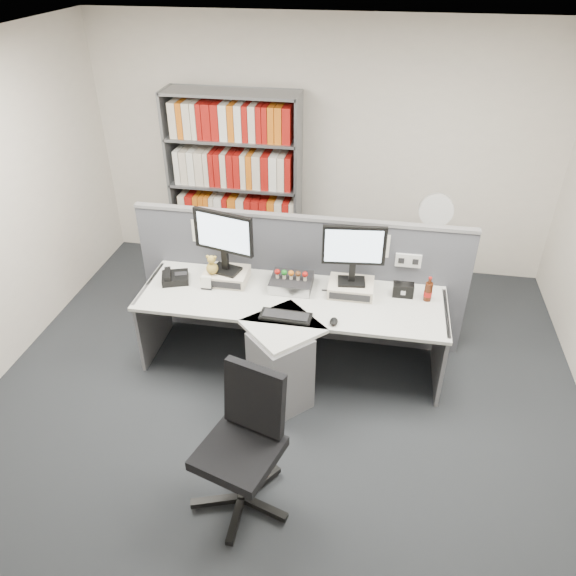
% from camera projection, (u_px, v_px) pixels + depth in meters
% --- Properties ---
extents(ground, '(5.50, 5.50, 0.00)m').
position_uv_depth(ground, '(274.00, 429.00, 4.38)').
color(ground, '#2B2E33').
rests_on(ground, ground).
extents(room_shell, '(5.04, 5.54, 2.72)m').
position_uv_depth(room_shell, '(270.00, 226.00, 3.41)').
color(room_shell, white).
rests_on(room_shell, ground).
extents(partition, '(3.00, 0.08, 1.27)m').
position_uv_depth(partition, '(300.00, 278.00, 5.06)').
color(partition, '#51535C').
rests_on(partition, ground).
extents(desk, '(2.60, 1.20, 0.72)m').
position_uv_depth(desk, '(287.00, 338.00, 4.63)').
color(desk, silver).
rests_on(desk, ground).
extents(monitor_riser_left, '(0.38, 0.31, 0.10)m').
position_uv_depth(monitor_riser_left, '(226.00, 276.00, 4.86)').
color(monitor_riser_left, beige).
rests_on(monitor_riser_left, desk).
extents(monitor_riser_right, '(0.38, 0.31, 0.10)m').
position_uv_depth(monitor_riser_right, '(351.00, 288.00, 4.70)').
color(monitor_riser_right, beige).
rests_on(monitor_riser_right, desk).
extents(monitor_left, '(0.54, 0.23, 0.56)m').
position_uv_depth(monitor_left, '(223.00, 237.00, 4.65)').
color(monitor_left, black).
rests_on(monitor_left, monitor_riser_left).
extents(monitor_right, '(0.52, 0.19, 0.53)m').
position_uv_depth(monitor_right, '(354.00, 250.00, 4.50)').
color(monitor_right, black).
rests_on(monitor_right, monitor_riser_right).
extents(desktop_pc, '(0.36, 0.32, 0.09)m').
position_uv_depth(desktop_pc, '(291.00, 283.00, 4.77)').
color(desktop_pc, black).
rests_on(desktop_pc, desk).
extents(figurines, '(0.29, 0.05, 0.09)m').
position_uv_depth(figurines, '(291.00, 274.00, 4.71)').
color(figurines, beige).
rests_on(figurines, desktop_pc).
extents(keyboard, '(0.42, 0.17, 0.03)m').
position_uv_depth(keyboard, '(286.00, 316.00, 4.42)').
color(keyboard, black).
rests_on(keyboard, desk).
extents(mouse, '(0.07, 0.10, 0.04)m').
position_uv_depth(mouse, '(334.00, 322.00, 4.34)').
color(mouse, black).
rests_on(mouse, desk).
extents(desk_phone, '(0.28, 0.27, 0.10)m').
position_uv_depth(desk_phone, '(175.00, 277.00, 4.87)').
color(desk_phone, black).
rests_on(desk_phone, desk).
extents(desk_calendar, '(0.10, 0.07, 0.12)m').
position_uv_depth(desk_calendar, '(207.00, 283.00, 4.76)').
color(desk_calendar, black).
rests_on(desk_calendar, desk).
extents(plush_toy, '(0.10, 0.10, 0.18)m').
position_uv_depth(plush_toy, '(212.00, 266.00, 4.76)').
color(plush_toy, '#B6973C').
rests_on(plush_toy, monitor_riser_left).
extents(speaker, '(0.17, 0.10, 0.12)m').
position_uv_depth(speaker, '(403.00, 290.00, 4.66)').
color(speaker, black).
rests_on(speaker, desk).
extents(cola_bottle, '(0.07, 0.07, 0.22)m').
position_uv_depth(cola_bottle, '(428.00, 292.00, 4.59)').
color(cola_bottle, '#3F190A').
rests_on(cola_bottle, desk).
extents(shelving_unit, '(1.41, 0.40, 2.00)m').
position_uv_depth(shelving_unit, '(235.00, 188.00, 6.00)').
color(shelving_unit, slate).
rests_on(shelving_unit, ground).
extents(filing_cabinet, '(0.45, 0.61, 0.70)m').
position_uv_depth(filing_cabinet, '(426.00, 276.00, 5.67)').
color(filing_cabinet, slate).
rests_on(filing_cabinet, ground).
extents(desk_fan, '(0.32, 0.19, 0.55)m').
position_uv_depth(desk_fan, '(435.00, 214.00, 5.29)').
color(desk_fan, white).
rests_on(desk_fan, filing_cabinet).
extents(office_chair, '(0.68, 0.68, 1.02)m').
position_uv_depth(office_chair, '(245.00, 439.00, 3.59)').
color(office_chair, silver).
rests_on(office_chair, ground).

